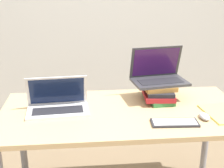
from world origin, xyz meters
TOP-DOWN VIEW (x-y plane):
  - desk at (0.00, 0.37)m, footprint 1.53×0.74m
  - laptop_left at (-0.41, 0.41)m, footprint 0.39×0.24m
  - book_stack at (0.26, 0.53)m, footprint 0.23×0.29m
  - laptop_on_books at (0.27, 0.57)m, footprint 0.39×0.28m
  - wireless_keyboard at (0.27, 0.16)m, footprint 0.28×0.12m
  - mouse at (0.47, 0.21)m, footprint 0.06×0.10m
  - notepad at (0.62, 0.27)m, footprint 0.25×0.31m

SIDE VIEW (x-z plane):
  - desk at x=0.00m, z-range 0.29..1.03m
  - notepad at x=0.62m, z-range 0.74..0.75m
  - wireless_keyboard at x=0.27m, z-range 0.74..0.75m
  - mouse at x=0.47m, z-range 0.74..0.77m
  - laptop_left at x=-0.41m, z-range 0.68..0.89m
  - book_stack at x=0.26m, z-range 0.74..0.86m
  - laptop_on_books at x=0.27m, z-range 0.79..1.02m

